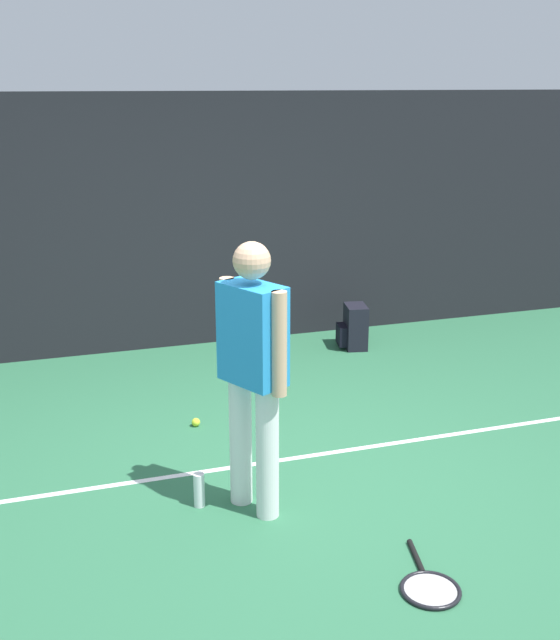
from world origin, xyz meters
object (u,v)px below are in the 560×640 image
(water_bottle, at_px, (199,490))
(tennis_racket, at_px, (429,586))
(tennis_player, at_px, (253,363))
(backpack, at_px, (354,328))
(tennis_ball_near_player, at_px, (196,422))

(water_bottle, bearing_deg, tennis_racket, -50.38)
(tennis_player, relative_size, backpack, 3.86)
(tennis_racket, bearing_deg, backpack, 175.77)
(backpack, relative_size, water_bottle, 1.97)
(tennis_player, xyz_separation_m, tennis_racket, (0.66, -1.06, -0.95))
(tennis_ball_near_player, relative_size, water_bottle, 0.30)
(backpack, height_order, tennis_ball_near_player, backpack)
(tennis_player, distance_m, backpack, 3.28)
(tennis_racket, height_order, water_bottle, water_bottle)
(tennis_player, bearing_deg, tennis_racket, -175.53)
(tennis_racket, relative_size, tennis_ball_near_player, 9.64)
(tennis_racket, height_order, tennis_ball_near_player, tennis_ball_near_player)
(tennis_racket, relative_size, backpack, 1.45)
(tennis_racket, distance_m, backpack, 3.87)
(backpack, bearing_deg, tennis_ball_near_player, -43.47)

